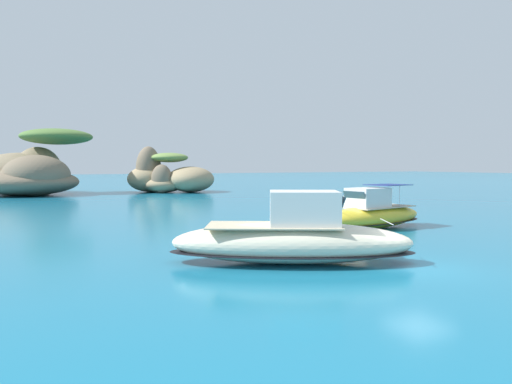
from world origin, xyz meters
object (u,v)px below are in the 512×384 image
object	(u,v)px
motorboat_yellow	(372,215)
islet_large	(31,172)
islet_small	(167,177)
motorboat_cream	(293,239)

from	to	relation	value
motorboat_yellow	islet_large	bearing A→B (deg)	111.45
islet_small	motorboat_cream	xyz separation A→B (m)	(-9.71, -54.80, -1.32)
islet_large	motorboat_cream	bearing A→B (deg)	-80.74
motorboat_cream	islet_small	bearing A→B (deg)	79.95
islet_large	motorboat_cream	distance (m)	59.39
islet_large	motorboat_cream	world-z (taller)	islet_large
islet_large	motorboat_yellow	size ratio (longest dim) A/B	2.24
motorboat_cream	motorboat_yellow	size ratio (longest dim) A/B	1.14
islet_small	motorboat_cream	bearing A→B (deg)	-100.05
islet_large	motorboat_cream	xyz separation A→B (m)	(9.55, -58.58, -2.20)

